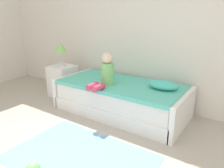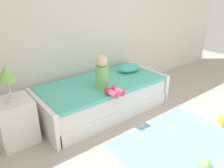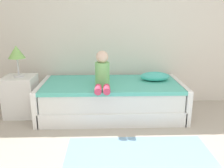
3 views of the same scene
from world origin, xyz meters
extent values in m
cube|color=silver|center=(0.00, 2.60, 1.45)|extent=(7.20, 0.10, 2.90)
cube|color=white|center=(-0.30, 2.00, 0.10)|extent=(2.00, 1.00, 0.20)
cube|color=white|center=(-0.30, 2.00, 0.33)|extent=(1.94, 0.94, 0.25)
cube|color=#59C6B2|center=(-0.30, 2.00, 0.47)|extent=(1.98, 0.98, 0.05)
cube|color=white|center=(-1.32, 2.00, 0.25)|extent=(0.07, 1.00, 0.50)
cube|color=white|center=(0.72, 2.00, 0.25)|extent=(0.07, 1.00, 0.50)
cube|color=white|center=(-1.65, 2.02, 0.30)|extent=(0.44, 0.44, 0.60)
cylinder|color=silver|center=(-1.65, 2.02, 0.61)|extent=(0.15, 0.15, 0.03)
cylinder|color=silver|center=(-1.65, 2.02, 0.75)|extent=(0.02, 0.02, 0.24)
cone|color=#8CCC66|center=(-1.65, 2.02, 0.96)|extent=(0.24, 0.24, 0.18)
cylinder|color=#7FC672|center=(-0.43, 1.82, 0.67)|extent=(0.20, 0.20, 0.34)
sphere|color=beige|center=(-0.43, 1.82, 0.92)|extent=(0.17, 0.17, 0.17)
cylinder|color=#D83F60|center=(-0.49, 1.52, 0.55)|extent=(0.09, 0.22, 0.09)
cylinder|color=#D83F60|center=(-0.38, 1.52, 0.55)|extent=(0.09, 0.22, 0.09)
ellipsoid|color=#4CCCBC|center=(0.36, 2.10, 0.56)|extent=(0.44, 0.30, 0.13)
cube|color=#7AA8CC|center=(-0.04, 0.70, 0.00)|extent=(1.60, 1.10, 0.01)
camera|label=1|loc=(1.41, -0.80, 1.53)|focal=34.56mm
camera|label=2|loc=(-2.13, -0.60, 1.86)|focal=34.87mm
camera|label=3|loc=(-0.41, -1.47, 1.46)|focal=39.07mm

